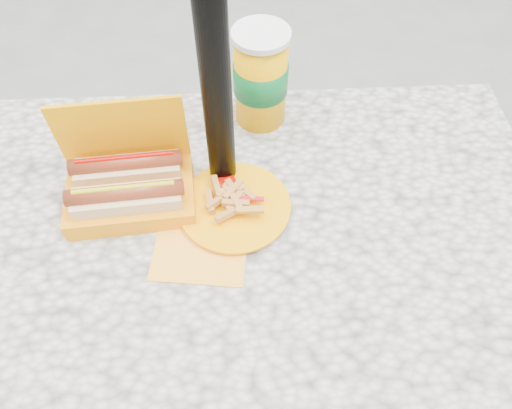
{
  "coord_description": "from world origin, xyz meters",
  "views": [
    {
      "loc": [
        0.03,
        -0.46,
        1.49
      ],
      "look_at": [
        0.06,
        0.05,
        0.8
      ],
      "focal_mm": 35.0,
      "sensor_mm": 36.0,
      "label": 1
    }
  ],
  "objects_px": {
    "hotdog_box": "(129,186)",
    "umbrella_pole": "(210,11)",
    "fries_plate": "(231,208)",
    "soda_cup": "(261,78)"
  },
  "relations": [
    {
      "from": "hotdog_box",
      "to": "umbrella_pole",
      "type": "bearing_deg",
      "value": 11.94
    },
    {
      "from": "fries_plate",
      "to": "soda_cup",
      "type": "xyz_separation_m",
      "value": [
        0.07,
        0.25,
        0.09
      ]
    },
    {
      "from": "fries_plate",
      "to": "soda_cup",
      "type": "relative_size",
      "value": 1.27
    },
    {
      "from": "umbrella_pole",
      "to": "fries_plate",
      "type": "xyz_separation_m",
      "value": [
        0.01,
        -0.09,
        -0.34
      ]
    },
    {
      "from": "fries_plate",
      "to": "soda_cup",
      "type": "height_order",
      "value": "soda_cup"
    },
    {
      "from": "umbrella_pole",
      "to": "fries_plate",
      "type": "bearing_deg",
      "value": -80.67
    },
    {
      "from": "hotdog_box",
      "to": "soda_cup",
      "type": "height_order",
      "value": "soda_cup"
    },
    {
      "from": "umbrella_pole",
      "to": "soda_cup",
      "type": "distance_m",
      "value": 0.3
    },
    {
      "from": "soda_cup",
      "to": "umbrella_pole",
      "type": "bearing_deg",
      "value": -116.57
    },
    {
      "from": "umbrella_pole",
      "to": "soda_cup",
      "type": "relative_size",
      "value": 10.69
    }
  ]
}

